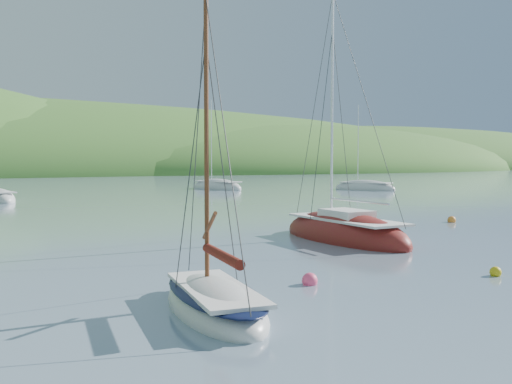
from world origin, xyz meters
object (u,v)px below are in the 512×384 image
daysailer_white (215,303)px  distant_sloop_b (217,188)px  sloop_red (344,235)px  distant_sloop_d (365,188)px

daysailer_white → distant_sloop_b: (26.12, 54.08, 0.00)m
daysailer_white → distant_sloop_b: 60.06m
sloop_red → distant_sloop_d: (30.74, 34.58, -0.04)m
daysailer_white → distant_sloop_d: 59.75m
daysailer_white → sloop_red: sloop_red is taller
distant_sloop_b → distant_sloop_d: distant_sloop_b is taller
daysailer_white → distant_sloop_d: size_ratio=0.72×
daysailer_white → sloop_red: bearing=47.1°
distant_sloop_b → daysailer_white: bearing=-130.0°
sloop_red → distant_sloop_b: 48.18m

